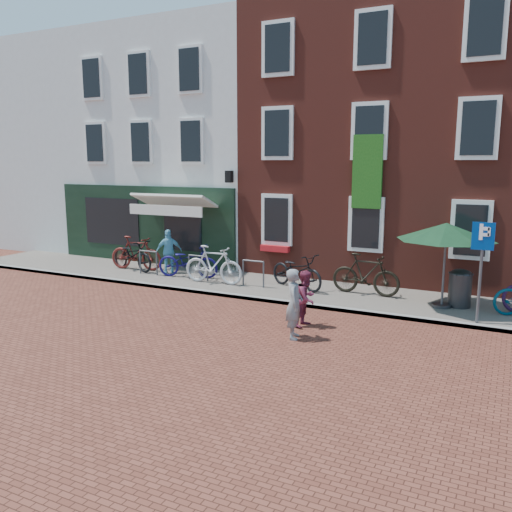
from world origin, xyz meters
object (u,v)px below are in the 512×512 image
at_px(litter_bin, 460,286).
at_px(boy, 306,298).
at_px(cafe_person, 169,251).
at_px(bicycle_2, 188,261).
at_px(parking_sign, 482,255).
at_px(bicycle_4, 297,271).
at_px(bicycle_1, 136,253).
at_px(bicycle_0, 132,255).
at_px(bicycle_3, 213,265).
at_px(woman, 294,304).
at_px(bicycle_5, 366,274).
at_px(parasol, 446,228).

xyz_separation_m(litter_bin, boy, (-3.18, -3.08, 0.02)).
height_order(cafe_person, bicycle_2, cafe_person).
xyz_separation_m(parking_sign, bicycle_4, (-5.19, 1.35, -1.11)).
bearing_deg(litter_bin, bicycle_1, 179.69).
bearing_deg(bicycle_0, bicycle_3, -84.23).
bearing_deg(bicycle_1, bicycle_3, -107.55).
relative_size(woman, bicycle_0, 0.77).
bearing_deg(bicycle_5, bicycle_4, 97.35).
relative_size(bicycle_0, bicycle_3, 1.03).
xyz_separation_m(parasol, bicycle_1, (-10.41, 0.30, -1.50)).
xyz_separation_m(parasol, boy, (-2.77, -2.84, -1.53)).
height_order(litter_bin, bicycle_5, bicycle_5).
xyz_separation_m(parasol, woman, (-2.69, -3.78, -1.41)).
relative_size(parking_sign, parasol, 0.96).
bearing_deg(bicycle_4, boy, -130.96).
xyz_separation_m(bicycle_4, bicycle_5, (2.07, 0.15, 0.06)).
bearing_deg(bicycle_1, bicycle_5, -97.13).
xyz_separation_m(bicycle_1, bicycle_3, (3.56, -0.61, 0.00)).
distance_m(parasol, bicycle_0, 10.60).
bearing_deg(parking_sign, bicycle_4, 165.41).
xyz_separation_m(cafe_person, bicycle_2, (1.00, -0.33, -0.21)).
distance_m(bicycle_0, bicycle_3, 3.67).
bearing_deg(bicycle_5, bicycle_0, 94.56).
distance_m(woman, bicycle_5, 4.22).
bearing_deg(cafe_person, woman, 104.42).
height_order(parasol, bicycle_4, parasol).
xyz_separation_m(parking_sign, bicycle_2, (-9.00, 1.18, -1.11)).
bearing_deg(parking_sign, woman, -143.52).
bearing_deg(cafe_person, bicycle_4, 135.82).
bearing_deg(bicycle_2, cafe_person, 58.59).
relative_size(bicycle_2, bicycle_3, 1.03).
bearing_deg(boy, parking_sign, -57.44).
distance_m(boy, bicycle_1, 8.26).
distance_m(bicycle_2, bicycle_3, 1.27).
xyz_separation_m(litter_bin, parasol, (-0.41, -0.24, 1.55)).
bearing_deg(boy, parasol, -36.84).
relative_size(parasol, bicycle_1, 1.26).
bearing_deg(parasol, bicycle_5, 169.51).
distance_m(litter_bin, parking_sign, 1.81).
xyz_separation_m(woman, boy, (-0.08, 0.95, -0.11)).
relative_size(woman, bicycle_5, 0.79).
distance_m(cafe_person, bicycle_3, 2.33).
distance_m(parasol, bicycle_5, 2.67).
distance_m(parking_sign, bicycle_1, 11.48).
bearing_deg(bicycle_4, bicycle_5, -62.31).
bearing_deg(bicycle_3, bicycle_5, -83.81).
height_order(bicycle_4, bicycle_5, bicycle_5).
bearing_deg(cafe_person, bicycle_0, -33.66).
xyz_separation_m(parking_sign, parasol, (-0.94, 1.10, 0.45)).
bearing_deg(bicycle_2, litter_bin, -101.83).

